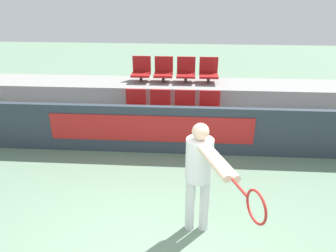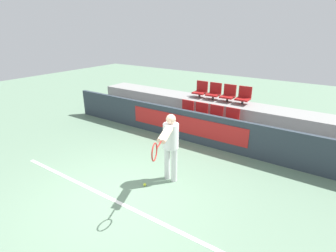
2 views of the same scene
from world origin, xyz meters
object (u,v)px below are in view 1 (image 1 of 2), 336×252
at_px(stadium_chair_5, 164,71).
at_px(stadium_chair_1, 160,105).
at_px(tennis_player, 201,170).
at_px(stadium_chair_2, 185,106).
at_px(stadium_chair_4, 141,70).
at_px(stadium_chair_7, 209,71).
at_px(stadium_chair_0, 135,105).
at_px(stadium_chair_6, 186,71).
at_px(stadium_chair_3, 210,106).

bearing_deg(stadium_chair_5, stadium_chair_1, -90.00).
height_order(stadium_chair_1, stadium_chair_5, stadium_chair_5).
bearing_deg(tennis_player, stadium_chair_2, 74.02).
bearing_deg(stadium_chair_2, stadium_chair_4, 136.39).
xyz_separation_m(stadium_chair_5, stadium_chair_7, (1.04, 0.00, 0.00)).
distance_m(stadium_chair_0, stadium_chair_6, 1.51).
relative_size(stadium_chair_6, stadium_chair_7, 1.00).
xyz_separation_m(stadium_chair_3, stadium_chair_4, (-1.56, 0.99, 0.48)).
relative_size(stadium_chair_5, stadium_chair_6, 1.00).
bearing_deg(stadium_chair_7, stadium_chair_4, 180.00).
bearing_deg(stadium_chair_0, stadium_chair_6, 43.61).
distance_m(stadium_chair_3, stadium_chair_6, 1.22).
bearing_deg(stadium_chair_1, stadium_chair_3, 0.00).
bearing_deg(stadium_chair_7, stadium_chair_1, -136.39).
bearing_deg(stadium_chair_5, stadium_chair_2, -62.31).
bearing_deg(stadium_chair_6, stadium_chair_5, 180.00).
distance_m(stadium_chair_5, stadium_chair_6, 0.52).
bearing_deg(stadium_chair_5, stadium_chair_3, -43.61).
bearing_deg(stadium_chair_5, stadium_chair_7, 0.00).
bearing_deg(stadium_chair_3, stadium_chair_5, 136.39).
relative_size(stadium_chair_0, stadium_chair_1, 1.00).
xyz_separation_m(stadium_chair_2, stadium_chair_7, (0.52, 0.99, 0.48)).
bearing_deg(tennis_player, stadium_chair_0, 92.96).
xyz_separation_m(stadium_chair_0, stadium_chair_7, (1.56, 0.99, 0.48)).
xyz_separation_m(stadium_chair_6, stadium_chair_7, (0.52, 0.00, 0.00)).
bearing_deg(tennis_player, stadium_chair_6, 72.72).
bearing_deg(stadium_chair_4, stadium_chair_5, 0.00).
relative_size(stadium_chair_2, stadium_chair_3, 1.00).
bearing_deg(stadium_chair_6, stadium_chair_0, -136.39).
distance_m(stadium_chair_3, stadium_chair_4, 1.91).
relative_size(stadium_chair_3, stadium_chair_7, 1.00).
height_order(stadium_chair_5, tennis_player, tennis_player).
xyz_separation_m(stadium_chair_4, stadium_chair_5, (0.52, 0.00, 0.00)).
height_order(stadium_chair_5, stadium_chair_7, same).
bearing_deg(stadium_chair_0, tennis_player, -65.93).
distance_m(stadium_chair_7, tennis_player, 3.91).
height_order(stadium_chair_3, tennis_player, tennis_player).
distance_m(stadium_chair_1, stadium_chair_4, 1.22).
distance_m(stadium_chair_3, stadium_chair_7, 1.10).
distance_m(stadium_chair_0, stadium_chair_5, 1.22).
relative_size(stadium_chair_1, stadium_chair_4, 1.00).
xyz_separation_m(stadium_chair_3, tennis_player, (-0.26, -2.91, 0.27)).
xyz_separation_m(stadium_chair_0, tennis_player, (1.30, -2.91, 0.27)).
distance_m(stadium_chair_4, stadium_chair_5, 0.52).
height_order(stadium_chair_0, stadium_chair_1, same).
distance_m(stadium_chair_2, tennis_player, 2.93).
xyz_separation_m(stadium_chair_0, stadium_chair_5, (0.52, 0.99, 0.48)).
distance_m(stadium_chair_0, stadium_chair_4, 1.10).
bearing_deg(stadium_chair_0, stadium_chair_4, 90.00).
xyz_separation_m(stadium_chair_0, stadium_chair_2, (1.04, 0.00, 0.00)).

